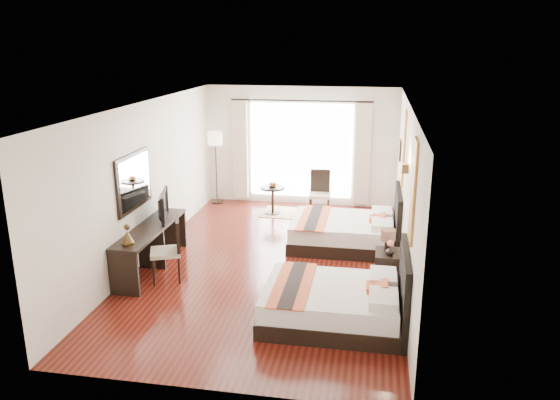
% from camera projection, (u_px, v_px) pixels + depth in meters
% --- Properties ---
extents(floor, '(4.50, 7.50, 0.01)m').
position_uv_depth(floor, '(271.00, 263.00, 9.73)').
color(floor, '#3B0D0A').
rests_on(floor, ground).
extents(ceiling, '(4.50, 7.50, 0.02)m').
position_uv_depth(ceiling, '(271.00, 105.00, 8.94)').
color(ceiling, white).
rests_on(ceiling, wall_headboard).
extents(wall_headboard, '(0.01, 7.50, 2.80)m').
position_uv_depth(wall_headboard, '(405.00, 193.00, 8.96)').
color(wall_headboard, silver).
rests_on(wall_headboard, floor).
extents(wall_desk, '(0.01, 7.50, 2.80)m').
position_uv_depth(wall_desk, '(147.00, 181.00, 9.70)').
color(wall_desk, silver).
rests_on(wall_desk, floor).
extents(wall_window, '(4.50, 0.01, 2.80)m').
position_uv_depth(wall_window, '(301.00, 146.00, 12.87)').
color(wall_window, silver).
rests_on(wall_window, floor).
extents(wall_entry, '(4.50, 0.01, 2.80)m').
position_uv_depth(wall_entry, '(205.00, 276.00, 5.79)').
color(wall_entry, silver).
rests_on(wall_entry, floor).
extents(window_glass, '(2.40, 0.02, 2.20)m').
position_uv_depth(window_glass, '(301.00, 151.00, 12.88)').
color(window_glass, white).
rests_on(window_glass, wall_window).
extents(sheer_curtain, '(2.30, 0.02, 2.10)m').
position_uv_depth(sheer_curtain, '(301.00, 151.00, 12.83)').
color(sheer_curtain, white).
rests_on(sheer_curtain, wall_window).
extents(drape_left, '(0.35, 0.14, 2.35)m').
position_uv_depth(drape_left, '(240.00, 150.00, 13.04)').
color(drape_left, '#BCB292').
rests_on(drape_left, floor).
extents(drape_right, '(0.35, 0.14, 2.35)m').
position_uv_depth(drape_right, '(363.00, 154.00, 12.55)').
color(drape_right, '#BCB292').
rests_on(drape_right, floor).
extents(art_panel_near, '(0.03, 0.50, 1.35)m').
position_uv_depth(art_panel_near, '(413.00, 191.00, 7.00)').
color(art_panel_near, '#8F3E14').
rests_on(art_panel_near, wall_headboard).
extents(art_panel_far, '(0.03, 0.50, 1.35)m').
position_uv_depth(art_panel_far, '(404.00, 148.00, 9.81)').
color(art_panel_far, '#8F3E14').
rests_on(art_panel_far, wall_headboard).
extents(wall_sconce, '(0.10, 0.14, 0.14)m').
position_uv_depth(wall_sconce, '(405.00, 168.00, 8.37)').
color(wall_sconce, '#3F2E16').
rests_on(wall_sconce, wall_headboard).
extents(mirror_frame, '(0.04, 1.25, 0.95)m').
position_uv_depth(mirror_frame, '(134.00, 181.00, 9.09)').
color(mirror_frame, black).
rests_on(mirror_frame, wall_desk).
extents(mirror_glass, '(0.01, 1.12, 0.82)m').
position_uv_depth(mirror_glass, '(135.00, 181.00, 9.09)').
color(mirror_glass, white).
rests_on(mirror_glass, mirror_frame).
extents(bed_near, '(1.98, 1.54, 1.11)m').
position_uv_depth(bed_near, '(338.00, 302.00, 7.62)').
color(bed_near, black).
rests_on(bed_near, floor).
extents(bed_far, '(2.04, 1.59, 1.15)m').
position_uv_depth(bed_far, '(348.00, 231.00, 10.44)').
color(bed_far, black).
rests_on(bed_far, floor).
extents(nightstand, '(0.44, 0.54, 0.52)m').
position_uv_depth(nightstand, '(388.00, 267.00, 8.87)').
color(nightstand, black).
rests_on(nightstand, floor).
extents(table_lamp, '(0.24, 0.24, 0.38)m').
position_uv_depth(table_lamp, '(388.00, 237.00, 8.81)').
color(table_lamp, black).
rests_on(table_lamp, nightstand).
extents(vase, '(0.15, 0.15, 0.14)m').
position_uv_depth(vase, '(390.00, 252.00, 8.67)').
color(vase, black).
rests_on(vase, nightstand).
extents(console_desk, '(0.50, 2.20, 0.76)m').
position_uv_depth(console_desk, '(151.00, 248.00, 9.38)').
color(console_desk, black).
rests_on(console_desk, floor).
extents(television, '(0.36, 0.89, 0.51)m').
position_uv_depth(television, '(160.00, 206.00, 9.60)').
color(television, black).
rests_on(television, console_desk).
extents(bronze_figurine, '(0.23, 0.23, 0.30)m').
position_uv_depth(bronze_figurine, '(128.00, 236.00, 8.44)').
color(bronze_figurine, '#3F2E16').
rests_on(bronze_figurine, console_desk).
extents(desk_chair, '(0.62, 0.62, 1.04)m').
position_uv_depth(desk_chair, '(168.00, 261.00, 8.96)').
color(desk_chair, '#BFAC93').
rests_on(desk_chair, floor).
extents(floor_lamp, '(0.35, 0.35, 1.74)m').
position_uv_depth(floor_lamp, '(215.00, 143.00, 12.87)').
color(floor_lamp, black).
rests_on(floor_lamp, floor).
extents(side_table, '(0.55, 0.55, 0.64)m').
position_uv_depth(side_table, '(273.00, 200.00, 12.38)').
color(side_table, black).
rests_on(side_table, floor).
extents(fruit_bowl, '(0.20, 0.20, 0.05)m').
position_uv_depth(fruit_bowl, '(272.00, 186.00, 12.27)').
color(fruit_bowl, '#49291A').
rests_on(fruit_bowl, side_table).
extents(window_chair, '(0.50, 0.50, 1.02)m').
position_uv_depth(window_chair, '(320.00, 202.00, 12.29)').
color(window_chair, '#BFAC93').
rests_on(window_chair, floor).
extents(jute_rug, '(1.35, 0.95, 0.01)m').
position_uv_depth(jute_rug, '(291.00, 213.00, 12.49)').
color(jute_rug, tan).
rests_on(jute_rug, floor).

